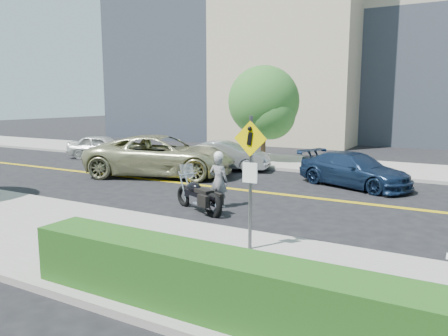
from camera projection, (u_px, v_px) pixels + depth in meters
ground_plane at (224, 188)px, 17.36m from camera, size 120.00×120.00×0.00m
sidewalk_near at (77, 238)px, 10.89m from camera, size 60.00×5.00×0.15m
sidewalk_far at (291, 162)px, 23.81m from camera, size 60.00×5.00×0.15m
hedge at (271, 297)px, 6.35m from camera, size 9.00×0.90×1.00m
pedestrian_sign at (250, 170)px, 9.59m from camera, size 0.78×0.08×3.00m
motorcyclist at (219, 179)px, 14.15m from camera, size 0.66×0.46×1.85m
motorcycle at (198, 189)px, 13.67m from camera, size 2.43×1.61×1.43m
suv at (161, 156)px, 19.96m from camera, size 7.40×5.19×1.87m
parked_car_white at (102, 147)px, 25.90m from camera, size 4.40×2.84×1.39m
parked_car_silver at (226, 156)px, 21.67m from camera, size 4.55×2.49×1.42m
parked_car_blue at (354, 170)px, 17.53m from camera, size 5.10×3.56×1.37m
tree_far_a at (264, 101)px, 23.91m from camera, size 3.90×3.90×5.33m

